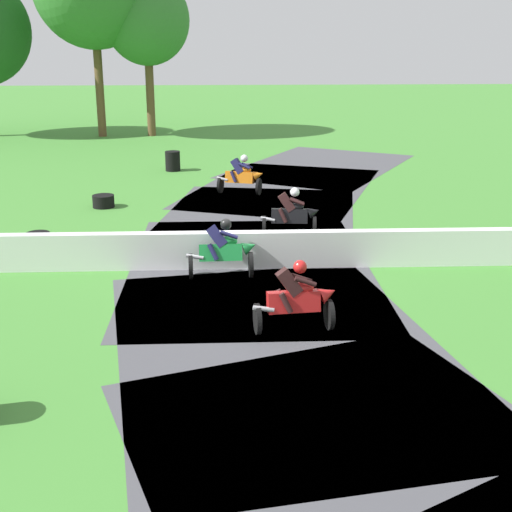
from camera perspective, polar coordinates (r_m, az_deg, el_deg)
ground_plane at (r=17.24m, az=-0.49°, el=-0.91°), size 120.00×120.00×0.00m
track_asphalt at (r=17.36m, az=4.61°, el=-0.83°), size 11.36×37.08×0.01m
safety_barrier at (r=18.16m, az=17.34°, el=0.71°), size 23.53×0.35×0.90m
motorcycle_lead_orange at (r=24.93m, az=-1.15°, el=6.51°), size 1.71×1.09×1.42m
motorcycle_chase_black at (r=19.68m, az=2.93°, el=3.43°), size 1.70×0.81×1.43m
motorcycle_trailing_green at (r=16.49m, az=-2.62°, el=0.50°), size 1.68×0.87×1.43m
motorcycle_fourth_red at (r=13.50m, az=3.35°, el=-3.39°), size 1.68×0.85×1.43m
tire_stack_near at (r=29.40m, az=-6.73°, el=7.61°), size 0.61×0.61×0.80m
tire_stack_mid_a at (r=23.63m, az=-12.20°, el=4.34°), size 0.70×0.70×0.40m
tire_stack_mid_b at (r=18.18m, az=-17.08°, el=0.60°), size 0.57×0.57×0.80m
tree_far_left at (r=39.30m, az=-8.79°, el=18.27°), size 4.45×4.45×8.37m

